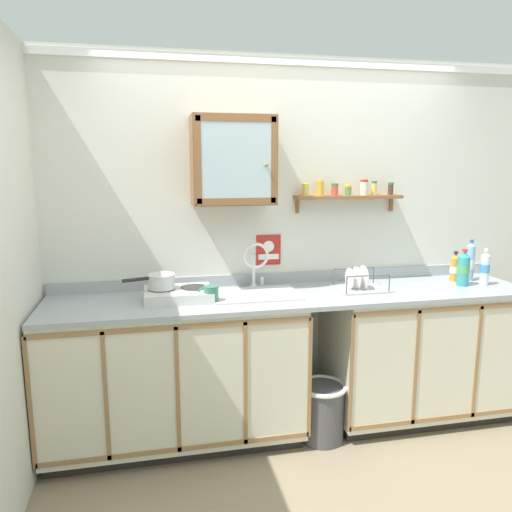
{
  "coord_description": "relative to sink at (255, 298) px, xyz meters",
  "views": [
    {
      "loc": [
        -0.92,
        -2.71,
        1.81
      ],
      "look_at": [
        -0.25,
        0.45,
        1.2
      ],
      "focal_mm": 34.53,
      "sensor_mm": 36.0,
      "label": 1
    }
  ],
  "objects": [
    {
      "name": "bottle_juice_amber_3",
      "position": [
        1.52,
        0.08,
        0.12
      ],
      "size": [
        0.07,
        0.07,
        0.22
      ],
      "color": "gold",
      "rests_on": "countertop"
    },
    {
      "name": "bottle_water_blue_2",
      "position": [
        1.63,
        0.06,
        0.17
      ],
      "size": [
        0.06,
        0.06,
        0.3
      ],
      "color": "#8CB7E0",
      "rests_on": "countertop"
    },
    {
      "name": "dish_rack",
      "position": [
        0.72,
        -0.03,
        0.06
      ],
      "size": [
        0.33,
        0.26,
        0.17
      ],
      "color": "#B2B2B7",
      "rests_on": "countertop"
    },
    {
      "name": "bottle_water_clear_1",
      "position": [
        1.65,
        -0.08,
        0.15
      ],
      "size": [
        0.06,
        0.06,
        0.26
      ],
      "color": "silver",
      "rests_on": "countertop"
    },
    {
      "name": "lower_cabinet_run_right",
      "position": [
        1.22,
        -0.04,
        -0.47
      ],
      "size": [
        1.36,
        0.64,
        0.93
      ],
      "color": "black",
      "rests_on": "ground"
    },
    {
      "name": "hot_plate_stove",
      "position": [
        -0.5,
        -0.01,
        0.06
      ],
      "size": [
        0.42,
        0.33,
        0.07
      ],
      "color": "silver",
      "rests_on": "countertop"
    },
    {
      "name": "spice_shelf",
      "position": [
        0.71,
        0.21,
        0.66
      ],
      "size": [
        0.78,
        0.14,
        0.23
      ],
      "color": "brown"
    },
    {
      "name": "backsplash",
      "position": [
        0.27,
        0.27,
        0.07
      ],
      "size": [
        3.23,
        0.02,
        0.08
      ],
      "primitive_type": "cube",
      "color": "#9EA3A8",
      "rests_on": "countertop"
    },
    {
      "name": "back_wall",
      "position": [
        0.27,
        0.3,
        0.34
      ],
      "size": [
        3.87,
        0.07,
        2.54
      ],
      "color": "silver",
      "rests_on": "ground"
    },
    {
      "name": "mug",
      "position": [
        -0.31,
        -0.13,
        0.08
      ],
      "size": [
        0.13,
        0.09,
        0.11
      ],
      "color": "#337259",
      "rests_on": "countertop"
    },
    {
      "name": "bottle_detergent_teal_0",
      "position": [
        1.49,
        -0.06,
        0.15
      ],
      "size": [
        0.08,
        0.08,
        0.26
      ],
      "color": "teal",
      "rests_on": "countertop"
    },
    {
      "name": "sink",
      "position": [
        0.0,
        0.0,
        0.0
      ],
      "size": [
        0.57,
        0.42,
        0.47
      ],
      "color": "silver",
      "rests_on": "countertop"
    },
    {
      "name": "lower_cabinet_run",
      "position": [
        -0.54,
        -0.04,
        -0.47
      ],
      "size": [
        1.64,
        0.64,
        0.93
      ],
      "color": "black",
      "rests_on": "ground"
    },
    {
      "name": "warning_sign",
      "position": [
        0.16,
        0.27,
        0.27
      ],
      "size": [
        0.18,
        0.01,
        0.21
      ],
      "color": "#B2261E"
    },
    {
      "name": "wall_cabinet",
      "position": [
        -0.12,
        0.13,
        0.9
      ],
      "size": [
        0.54,
        0.31,
        0.57
      ],
      "color": "brown"
    },
    {
      "name": "floor",
      "position": [
        0.27,
        -0.37,
        -0.94
      ],
      "size": [
        6.27,
        6.27,
        0.0
      ],
      "primitive_type": "plane",
      "color": "gray",
      "rests_on": "ground"
    },
    {
      "name": "trash_bin",
      "position": [
        0.41,
        -0.22,
        -0.73
      ],
      "size": [
        0.33,
        0.33,
        0.39
      ],
      "color": "#4C4C51",
      "rests_on": "ground"
    },
    {
      "name": "countertop",
      "position": [
        0.27,
        -0.04,
        0.01
      ],
      "size": [
        3.23,
        0.66,
        0.03
      ],
      "primitive_type": "cube",
      "color": "#9EA3A8",
      "rests_on": "lower_cabinet_run"
    },
    {
      "name": "saucepan",
      "position": [
        -0.6,
        0.01,
        0.15
      ],
      "size": [
        0.33,
        0.18,
        0.09
      ],
      "color": "silver",
      "rests_on": "hot_plate_stove"
    }
  ]
}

